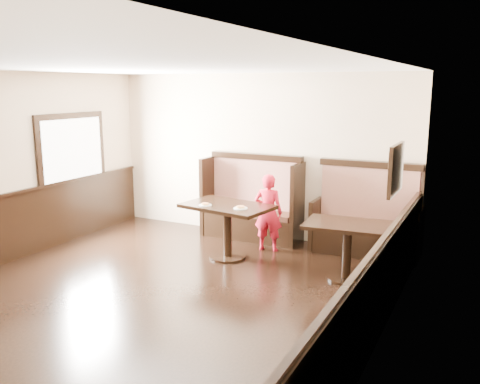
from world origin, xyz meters
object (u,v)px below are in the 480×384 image
Objects in this scene: table_neighbor at (347,238)px; child at (268,212)px; table_main at (227,217)px; booth_main at (253,208)px; booth_neighbor at (366,224)px.

table_neighbor is 0.96× the size of child.
table_neighbor is (1.86, -0.05, -0.05)m from table_main.
booth_main is at bearing 143.50° from table_neighbor.
booth_main is 1.17m from table_main.
booth_neighbor reaches higher than table_neighbor.
child reaches higher than table_neighbor.
child is (0.53, -0.54, 0.09)m from booth_main.
child is at bearing -45.68° from booth_main.
booth_neighbor is (1.95, -0.00, -0.05)m from booth_main.
table_neighbor is at bearing -31.34° from booth_main.
booth_main is 1.23× the size of table_main.
table_main is (-1.82, -1.16, 0.16)m from booth_neighbor.
table_neighbor is at bearing -88.40° from booth_neighbor.
booth_main is 1.95m from booth_neighbor.
booth_main is 1.06× the size of booth_neighbor.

